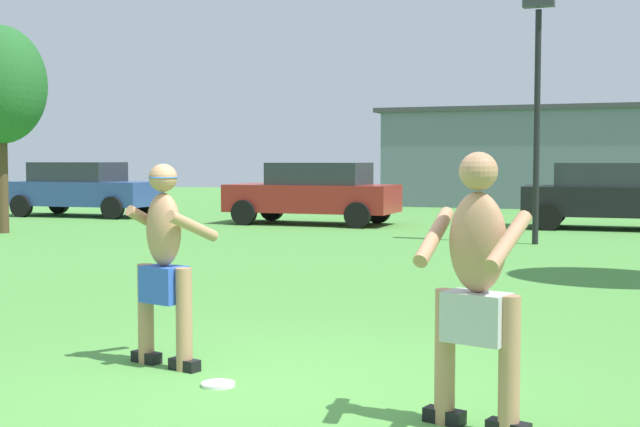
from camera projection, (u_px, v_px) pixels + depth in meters
The scene contains 10 objects.
ground_plane at pixel (256, 391), 6.22m from camera, with size 80.00×80.00×0.00m, color #4C8E3D.
player_with_cap at pixel (165, 256), 6.90m from camera, with size 0.70×0.67×1.64m.
player_in_gray at pixel (477, 283), 5.27m from camera, with size 0.70×0.70×1.71m.
frisbee at pixel (218, 384), 6.35m from camera, with size 0.25×0.25×0.03m, color white.
car_red_near_post at pixel (314, 192), 22.10m from camera, with size 4.33×2.08×1.58m.
car_black_mid_lot at pixel (614, 195), 20.56m from camera, with size 4.36×2.15×1.58m.
car_blue_far_end at pixel (82, 188), 25.24m from camera, with size 4.38×2.18×1.58m.
lamp_post at pixel (537, 90), 16.76m from camera, with size 0.60×0.24×4.80m.
outbuilding_behind_lot at pixel (574, 157), 30.76m from camera, with size 13.25×5.70×3.47m.
tree_behind_players at pixel (0, 86), 19.32m from camera, with size 2.06×2.06×4.66m.
Camera 1 is at (2.61, -5.56, 1.67)m, focal length 48.51 mm.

